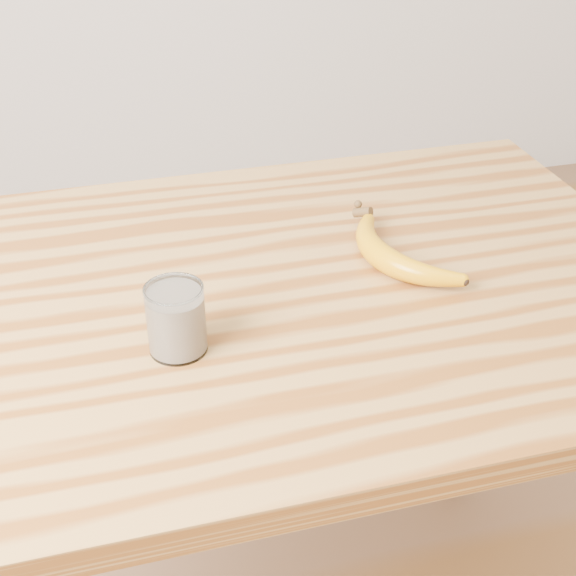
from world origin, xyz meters
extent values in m
cube|color=olive|center=(0.00, 0.00, 0.88)|extent=(1.20, 0.80, 0.04)
cylinder|color=brown|center=(0.54, 0.34, 0.43)|extent=(0.06, 0.06, 0.86)
cylinder|color=white|center=(-0.14, -0.11, 0.95)|extent=(0.07, 0.07, 0.09)
torus|color=white|center=(-0.14, -0.11, 0.99)|extent=(0.07, 0.07, 0.00)
cylinder|color=beige|center=(-0.14, -0.11, 0.94)|extent=(0.07, 0.07, 0.07)
camera|label=1|loc=(-0.21, -0.93, 1.52)|focal=50.00mm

